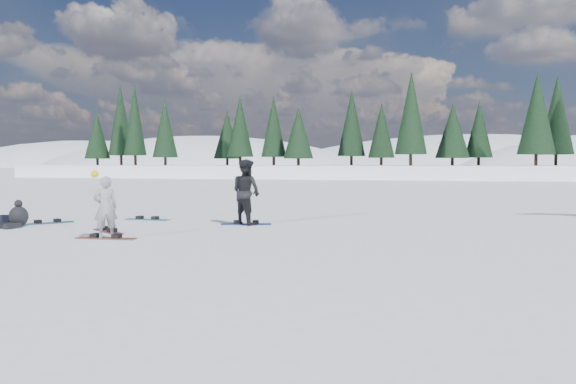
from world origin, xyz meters
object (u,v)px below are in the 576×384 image
(snowboarder_woman, at_px, (105,207))
(snowboard_loose_c, at_px, (147,220))
(gear_bag, at_px, (3,220))
(seated_rider, at_px, (17,217))
(snowboard_loose_a, at_px, (48,223))
(snowboarder_man, at_px, (246,192))
(snowboard_loose_b, at_px, (108,232))

(snowboarder_woman, xyz_separation_m, snowboard_loose_c, (-1.19, 4.32, -0.76))
(gear_bag, bearing_deg, snowboarder_woman, -22.56)
(seated_rider, relative_size, gear_bag, 2.19)
(snowboarder_woman, relative_size, snowboard_loose_a, 1.11)
(snowboarder_man, height_order, gear_bag, snowboarder_man)
(snowboard_loose_a, distance_m, snowboard_loose_b, 3.25)
(snowboard_loose_b, bearing_deg, snowboard_loose_a, -168.10)
(snowboarder_woman, height_order, snowboard_loose_b, snowboarder_woman)
(snowboarder_man, xyz_separation_m, snowboard_loose_b, (-3.00, -2.60, -0.96))
(snowboarder_man, height_order, snowboard_loose_c, snowboarder_man)
(snowboarder_woman, distance_m, snowboarder_man, 4.47)
(snowboard_loose_a, relative_size, snowboard_loose_c, 1.00)
(snowboarder_woman, distance_m, snowboard_loose_b, 1.60)
(seated_rider, xyz_separation_m, snowboard_loose_a, (0.23, 1.00, -0.29))
(gear_bag, bearing_deg, snowboarder_man, 15.77)
(snowboarder_man, xyz_separation_m, gear_bag, (-6.86, -1.94, -0.82))
(gear_bag, height_order, snowboard_loose_b, gear_bag)
(seated_rider, height_order, snowboard_loose_b, seated_rider)
(snowboarder_man, distance_m, snowboard_loose_b, 4.08)
(snowboarder_woman, height_order, snowboard_loose_c, snowboarder_woman)
(snowboarder_man, height_order, snowboard_loose_a, snowboarder_man)
(snowboarder_man, relative_size, snowboard_loose_b, 1.30)
(snowboarder_woman, xyz_separation_m, snowboarder_man, (2.31, 3.83, 0.20))
(gear_bag, bearing_deg, snowboard_loose_c, 35.83)
(seated_rider, relative_size, snowboard_loose_b, 0.66)
(seated_rider, xyz_separation_m, snowboard_loose_b, (3.16, -0.41, -0.29))
(seated_rider, xyz_separation_m, snowboard_loose_c, (2.66, 2.68, -0.29))
(seated_rider, distance_m, snowboard_loose_a, 1.07)
(snowboard_loose_a, bearing_deg, seated_rider, -156.14)
(snowboarder_man, distance_m, gear_bag, 7.17)
(snowboard_loose_c, bearing_deg, gear_bag, -141.01)
(snowboard_loose_b, bearing_deg, seated_rider, -149.75)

